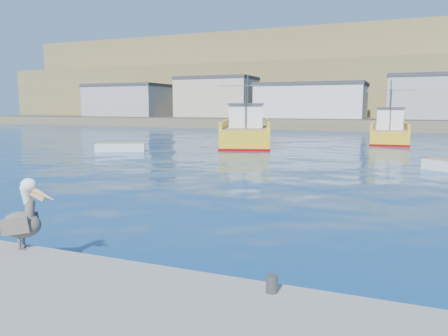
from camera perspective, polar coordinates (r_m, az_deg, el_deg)
name	(u,v)px	position (r m, az deg, el deg)	size (l,w,h in m)	color
ground	(198,243)	(11.85, -3.40, -9.71)	(260.00, 260.00, 0.00)	navy
dock_bollards	(149,265)	(8.54, -9.79, -12.33)	(36.20, 0.20, 0.30)	#4C4C4C
far_shore	(384,85)	(119.60, 20.11, 10.10)	(200.00, 81.00, 24.00)	brown
trawler_yellow_a	(247,133)	(41.83, 2.99, 4.60)	(7.90, 13.59, 6.72)	gold
trawler_yellow_b	(389,133)	(47.40, 20.72, 4.31)	(4.81, 10.30, 6.37)	gold
skiff_left	(120,148)	(36.68, -13.37, 2.57)	(4.08, 3.09, 0.85)	silver
pelican	(23,219)	(10.56, -24.75, -6.05)	(1.25, 0.77, 1.57)	#595451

